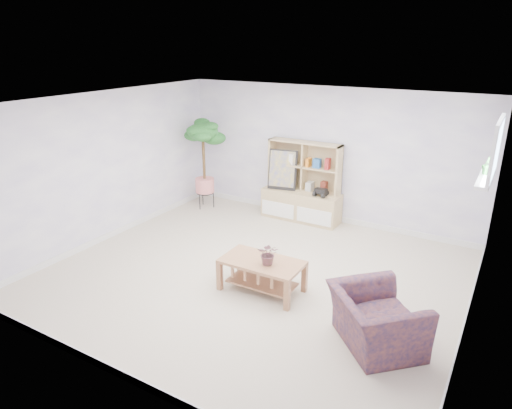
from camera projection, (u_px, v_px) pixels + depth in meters
The scene contains 14 objects.
floor at pixel (255, 274), 6.48m from camera, with size 5.50×5.00×0.01m, color #BBA98E.
ceiling at pixel (254, 103), 5.66m from camera, with size 5.50×5.00×0.01m, color white.
walls at pixel (254, 194), 6.07m from camera, with size 5.51×5.01×2.40m.
baseboard at pixel (255, 271), 6.47m from camera, with size 5.50×5.00×0.10m, color white, non-canonical shape.
window at pixel (497, 150), 4.99m from camera, with size 0.10×0.98×0.68m, color #C6E5FF, non-canonical shape.
window_sill at pixel (486, 177), 5.12m from camera, with size 0.14×1.00×0.04m, color white.
storage_unit at pixel (302, 182), 8.21m from camera, with size 1.44×0.49×1.44m, color tan, non-canonical shape.
poster at pixel (283, 170), 8.29m from camera, with size 0.53×0.12×0.73m, color yellow, non-canonical shape.
toy_truck at pixel (321, 192), 7.99m from camera, with size 0.30×0.21×0.16m, color black, non-canonical shape.
coffee_table at pixel (262, 276), 5.99m from camera, with size 1.06×0.58×0.43m, color #976348, non-canonical shape.
table_plant at pixel (269, 254), 5.77m from camera, with size 0.27×0.23×0.30m, color #12551D.
floor_tree at pixel (204, 165), 8.77m from camera, with size 0.64×0.64×1.74m, color #14571D, non-canonical shape.
armchair at pixel (376, 316), 4.87m from camera, with size 0.95×0.83×0.70m, color #111840.
sill_plant at pixel (488, 165), 5.12m from camera, with size 0.13×0.10×0.23m, color #14571D.
Camera 1 is at (2.94, -4.95, 3.14)m, focal length 32.00 mm.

